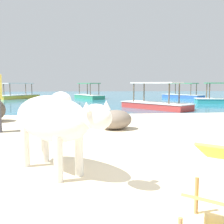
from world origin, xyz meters
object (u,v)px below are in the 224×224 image
at_px(boat_yellow, 18,95).
at_px(boat_blue, 183,95).
at_px(cow, 52,119).
at_px(boat_red, 155,103).
at_px(boat_green, 89,95).

bearing_deg(boat_yellow, boat_blue, 125.01).
height_order(cow, boat_red, boat_red).
bearing_deg(cow, boat_green, 138.66).
distance_m(cow, boat_blue, 20.08).
relative_size(cow, boat_blue, 0.47).
height_order(boat_yellow, boat_green, same).
bearing_deg(boat_red, cow, -58.78).
bearing_deg(boat_green, boat_red, -7.00).
bearing_deg(boat_yellow, boat_red, 79.66).
relative_size(boat_yellow, boat_green, 0.94).
xyz_separation_m(boat_green, boat_blue, (7.98, -0.38, 0.00)).
relative_size(cow, boat_green, 0.45).
height_order(cow, boat_blue, boat_blue).
distance_m(boat_green, boat_blue, 7.99).
xyz_separation_m(cow, boat_red, (3.85, 8.84, -0.46)).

